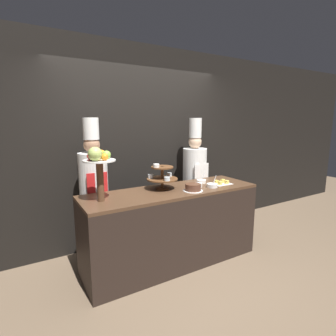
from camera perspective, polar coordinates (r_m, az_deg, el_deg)
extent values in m
plane|color=brown|center=(3.29, 4.15, -22.09)|extent=(14.00, 14.00, 0.00)
cube|color=black|center=(3.84, -5.88, 4.88)|extent=(10.00, 0.06, 2.80)
cube|color=black|center=(3.32, 0.90, -12.88)|extent=(2.17, 0.66, 0.90)
cube|color=#4C3321|center=(3.17, 0.93, -5.05)|extent=(2.17, 0.66, 0.03)
cylinder|color=brown|center=(3.19, -1.25, -4.44)|extent=(0.17, 0.17, 0.02)
cylinder|color=brown|center=(3.16, -1.26, -2.15)|extent=(0.04, 0.04, 0.28)
cylinder|color=brown|center=(3.17, -1.26, -2.41)|extent=(0.37, 0.37, 0.02)
cylinder|color=brown|center=(3.14, -1.27, 0.18)|extent=(0.27, 0.27, 0.02)
cylinder|color=silver|center=(3.18, -3.77, -1.82)|extent=(0.07, 0.07, 0.04)
cylinder|color=beige|center=(3.18, -3.76, -1.93)|extent=(0.06, 0.06, 0.03)
cylinder|color=silver|center=(3.03, -0.22, -2.38)|extent=(0.07, 0.07, 0.04)
cylinder|color=green|center=(3.04, -0.22, -2.50)|extent=(0.06, 0.06, 0.03)
cylinder|color=silver|center=(3.27, 0.21, -1.45)|extent=(0.07, 0.07, 0.04)
cylinder|color=gold|center=(3.27, 0.21, -1.57)|extent=(0.06, 0.06, 0.03)
cylinder|color=white|center=(3.08, -2.56, 0.52)|extent=(0.07, 0.07, 0.04)
cylinder|color=brown|center=(2.76, -14.53, -2.83)|extent=(0.07, 0.07, 0.42)
cylinder|color=white|center=(2.73, -14.73, 1.58)|extent=(0.33, 0.33, 0.01)
sphere|color=#84B742|center=(2.75, -13.25, 2.81)|extent=(0.09, 0.09, 0.09)
sphere|color=orange|center=(2.80, -14.33, 2.93)|extent=(0.09, 0.09, 0.09)
sphere|color=red|center=(2.73, -16.47, 2.48)|extent=(0.08, 0.08, 0.08)
sphere|color=#ADC160|center=(2.64, -15.59, 2.96)|extent=(0.14, 0.14, 0.14)
sphere|color=orange|center=(2.66, -13.64, 2.34)|extent=(0.07, 0.07, 0.07)
cylinder|color=white|center=(3.11, 5.45, -4.94)|extent=(0.23, 0.23, 0.01)
cylinder|color=brown|center=(3.10, 5.46, -4.23)|extent=(0.19, 0.19, 0.07)
cylinder|color=#472819|center=(3.09, 5.47, -3.53)|extent=(0.18, 0.18, 0.01)
cylinder|color=white|center=(3.29, 6.70, -3.70)|extent=(0.08, 0.08, 0.06)
cube|color=white|center=(3.51, 11.55, -3.39)|extent=(0.25, 0.18, 0.01)
cube|color=#EFCC56|center=(3.44, 11.27, -3.23)|extent=(0.04, 0.04, 0.04)
cube|color=#EFCC56|center=(3.51, 12.65, -2.99)|extent=(0.04, 0.04, 0.04)
cube|color=#EFCC56|center=(3.49, 10.47, -2.99)|extent=(0.04, 0.04, 0.04)
cube|color=#EFCC56|center=(3.57, 11.84, -2.76)|extent=(0.04, 0.04, 0.04)
cylinder|color=white|center=(3.32, 9.59, -3.77)|extent=(0.14, 0.14, 0.05)
cylinder|color=#BCBCC1|center=(3.32, 10.11, -2.55)|extent=(0.05, 0.01, 0.11)
cylinder|color=white|center=(3.52, 7.25, -2.89)|extent=(0.12, 0.12, 0.04)
cylinder|color=#BCBCC1|center=(3.53, 7.71, -1.77)|extent=(0.05, 0.01, 0.11)
cube|color=#28282D|center=(3.49, -15.37, -12.85)|extent=(0.26, 0.14, 0.82)
cylinder|color=white|center=(3.28, -15.94, -1.68)|extent=(0.34, 0.34, 0.56)
cube|color=red|center=(3.15, -15.08, -4.21)|extent=(0.24, 0.01, 0.36)
sphere|color=#A37556|center=(3.23, -16.27, 4.86)|extent=(0.19, 0.19, 0.19)
cylinder|color=white|center=(3.22, -16.44, 8.22)|extent=(0.18, 0.18, 0.26)
cube|color=black|center=(4.11, 5.65, -8.96)|extent=(0.26, 0.14, 0.82)
cylinder|color=white|center=(3.94, 5.83, 0.38)|extent=(0.35, 0.35, 0.53)
cube|color=white|center=(3.82, 7.28, -1.57)|extent=(0.25, 0.01, 0.34)
sphere|color=#DBB28E|center=(3.89, 5.92, 5.64)|extent=(0.19, 0.19, 0.19)
cylinder|color=white|center=(3.88, 5.98, 8.66)|extent=(0.18, 0.18, 0.29)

